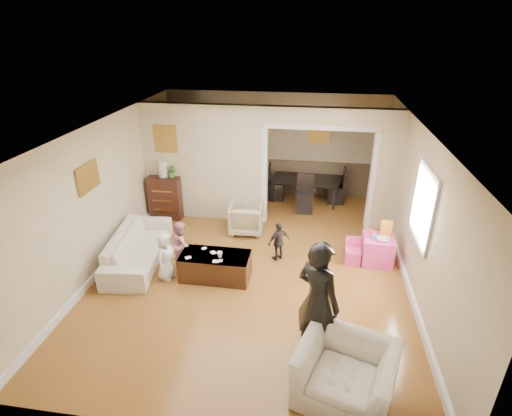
% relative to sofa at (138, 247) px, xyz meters
% --- Properties ---
extents(floor, '(7.00, 7.00, 0.00)m').
position_rel_sofa_xyz_m(floor, '(2.17, 0.27, -0.31)').
color(floor, '#9A6327').
rests_on(floor, ground).
extents(partition_left, '(2.75, 0.18, 2.60)m').
position_rel_sofa_xyz_m(partition_left, '(0.80, 2.07, 0.99)').
color(partition_left, beige).
rests_on(partition_left, ground).
extents(partition_right, '(0.55, 0.18, 2.60)m').
position_rel_sofa_xyz_m(partition_right, '(4.65, 2.07, 0.99)').
color(partition_right, beige).
rests_on(partition_right, ground).
extents(partition_header, '(2.22, 0.18, 0.35)m').
position_rel_sofa_xyz_m(partition_header, '(3.27, 2.07, 2.12)').
color(partition_header, beige).
rests_on(partition_header, partition_right).
extents(window_pane, '(0.03, 0.95, 1.10)m').
position_rel_sofa_xyz_m(window_pane, '(4.90, -0.13, 1.24)').
color(window_pane, white).
rests_on(window_pane, ground).
extents(framed_art_partition, '(0.45, 0.03, 0.55)m').
position_rel_sofa_xyz_m(framed_art_partition, '(-0.03, 1.97, 1.54)').
color(framed_art_partition, brown).
rests_on(framed_art_partition, partition_left).
extents(framed_art_sofa_wall, '(0.03, 0.55, 0.40)m').
position_rel_sofa_xyz_m(framed_art_sofa_wall, '(-0.54, -0.33, 1.49)').
color(framed_art_sofa_wall, brown).
extents(framed_art_alcove, '(0.45, 0.03, 0.55)m').
position_rel_sofa_xyz_m(framed_art_alcove, '(3.27, 3.71, 1.39)').
color(framed_art_alcove, brown).
extents(sofa, '(1.07, 2.18, 0.61)m').
position_rel_sofa_xyz_m(sofa, '(0.00, 0.00, 0.00)').
color(sofa, beige).
rests_on(sofa, ground).
extents(armchair_back, '(0.73, 0.74, 0.65)m').
position_rel_sofa_xyz_m(armchair_back, '(1.81, 1.46, 0.02)').
color(armchair_back, tan).
rests_on(armchair_back, ground).
extents(armchair_front, '(1.36, 1.27, 0.73)m').
position_rel_sofa_xyz_m(armchair_front, '(3.69, -2.49, 0.06)').
color(armchair_front, beige).
rests_on(armchair_front, ground).
extents(dresser, '(0.73, 0.41, 1.00)m').
position_rel_sofa_xyz_m(dresser, '(-0.12, 1.90, 0.19)').
color(dresser, '#361910').
rests_on(dresser, ground).
extents(table_lamp, '(0.22, 0.22, 0.36)m').
position_rel_sofa_xyz_m(table_lamp, '(-0.12, 1.90, 0.87)').
color(table_lamp, beige).
rests_on(table_lamp, dresser).
extents(potted_plant, '(0.29, 0.25, 0.32)m').
position_rel_sofa_xyz_m(potted_plant, '(0.08, 1.90, 0.85)').
color(potted_plant, '#4E7B36').
rests_on(potted_plant, dresser).
extents(coffee_table, '(1.22, 0.62, 0.45)m').
position_rel_sofa_xyz_m(coffee_table, '(1.56, -0.29, -0.08)').
color(coffee_table, '#3B1E13').
rests_on(coffee_table, ground).
extents(coffee_cup, '(0.10, 0.10, 0.10)m').
position_rel_sofa_xyz_m(coffee_cup, '(1.66, -0.34, 0.20)').
color(coffee_cup, white).
rests_on(coffee_cup, coffee_table).
extents(play_table, '(0.57, 0.57, 0.53)m').
position_rel_sofa_xyz_m(play_table, '(4.45, 0.62, -0.04)').
color(play_table, '#FF43A9').
rests_on(play_table, ground).
extents(cereal_box, '(0.20, 0.08, 0.30)m').
position_rel_sofa_xyz_m(cereal_box, '(4.57, 0.72, 0.38)').
color(cereal_box, yellow).
rests_on(cereal_box, play_table).
extents(cyan_cup, '(0.08, 0.08, 0.08)m').
position_rel_sofa_xyz_m(cyan_cup, '(4.35, 0.57, 0.27)').
color(cyan_cup, '#25A3BC').
rests_on(cyan_cup, play_table).
extents(toy_block, '(0.09, 0.08, 0.05)m').
position_rel_sofa_xyz_m(toy_block, '(4.33, 0.74, 0.25)').
color(toy_block, red).
rests_on(toy_block, play_table).
extents(play_bowl, '(0.24, 0.24, 0.06)m').
position_rel_sofa_xyz_m(play_bowl, '(4.50, 0.50, 0.26)').
color(play_bowl, white).
rests_on(play_bowl, play_table).
extents(dining_table, '(1.82, 1.19, 0.60)m').
position_rel_sofa_xyz_m(dining_table, '(3.02, 3.31, -0.01)').
color(dining_table, black).
rests_on(dining_table, ground).
extents(adult_person, '(0.77, 0.74, 1.78)m').
position_rel_sofa_xyz_m(adult_person, '(3.32, -1.87, 0.58)').
color(adult_person, black).
rests_on(adult_person, ground).
extents(child_kneel_a, '(0.36, 0.48, 0.89)m').
position_rel_sofa_xyz_m(child_kneel_a, '(0.71, -0.44, 0.14)').
color(child_kneel_a, white).
rests_on(child_kneel_a, ground).
extents(child_kneel_b, '(0.46, 0.52, 0.89)m').
position_rel_sofa_xyz_m(child_kneel_b, '(0.86, 0.01, 0.14)').
color(child_kneel_b, pink).
rests_on(child_kneel_b, ground).
extents(child_toddler, '(0.47, 0.44, 0.78)m').
position_rel_sofa_xyz_m(child_toddler, '(2.61, 0.46, 0.08)').
color(child_toddler, black).
rests_on(child_toddler, ground).
extents(craft_papers, '(0.67, 0.49, 0.00)m').
position_rel_sofa_xyz_m(craft_papers, '(1.45, -0.35, 0.15)').
color(craft_papers, white).
rests_on(craft_papers, coffee_table).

